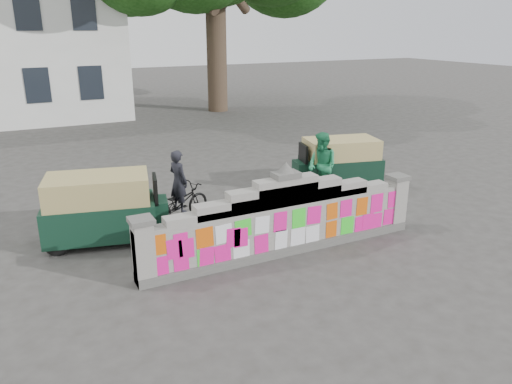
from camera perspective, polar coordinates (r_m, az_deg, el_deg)
ground at (r=10.82m, az=3.27°, el=-6.91°), size 100.00×100.00×0.00m
parapet_wall at (r=10.51m, az=3.36°, el=-3.23°), size 6.48×0.44×2.01m
cyclist_bike at (r=12.47m, az=-8.73°, el=-1.29°), size 1.85×1.19×0.92m
cyclist_rider at (r=12.36m, az=-8.80°, el=0.11°), size 0.55×0.66×1.56m
pedestrian at (r=14.05m, az=7.57°, el=3.03°), size 0.82×0.99×1.85m
rickshaw_left at (r=11.58m, az=-17.10°, el=-1.70°), size 2.86×1.79×1.54m
rickshaw_right at (r=15.07m, az=9.40°, el=3.37°), size 2.73×1.72×1.47m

